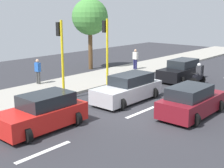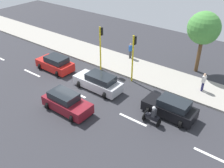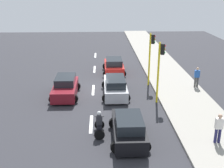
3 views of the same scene
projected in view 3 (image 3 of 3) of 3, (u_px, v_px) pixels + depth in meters
ground_plane at (93, 91)px, 23.26m from camera, size 40.00×60.00×0.10m
sidewalk at (177, 88)px, 23.49m from camera, size 4.00×60.00×0.15m
lane_stripe_north at (91, 124)px, 17.60m from camera, size 0.20×2.40×0.01m
lane_stripe_mid at (93, 90)px, 23.25m from camera, size 0.20×2.40×0.01m
lane_stripe_south at (95, 69)px, 28.89m from camera, size 0.20×2.40×0.01m
lane_stripe_far_south at (95, 55)px, 34.54m from camera, size 0.20×2.40×0.01m
car_silver at (115, 87)px, 21.97m from camera, size 2.12×4.48×1.52m
car_maroon at (65, 87)px, 21.81m from camera, size 2.16×4.05×1.52m
car_red at (114, 66)px, 27.41m from camera, size 2.21×3.91×1.52m
car_black at (129, 128)px, 15.61m from camera, size 2.12×4.04×1.52m
motorcycle at (99, 125)px, 16.16m from camera, size 0.60×1.30×1.53m
pedestrian_near_signal at (197, 77)px, 23.23m from camera, size 0.40×0.24×1.69m
pedestrian_by_tree at (219, 127)px, 14.98m from camera, size 0.40×0.24×1.69m
traffic_light_corner at (160, 64)px, 19.87m from camera, size 0.49×0.24×4.50m
traffic_light_midblock at (151, 52)px, 23.41m from camera, size 0.49×0.24×4.50m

